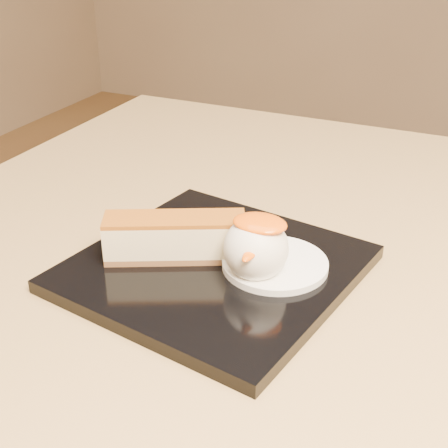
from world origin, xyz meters
The scene contains 7 objects.
table centered at (0.00, 0.00, 0.56)m, with size 0.80×0.80×0.72m.
dessert_plate centered at (-0.05, -0.05, 0.73)m, with size 0.22×0.22×0.01m, color black.
cheesecake centered at (-0.09, -0.05, 0.75)m, with size 0.12×0.08×0.04m.
cream_smear centered at (0.00, -0.03, 0.73)m, with size 0.09×0.09×0.01m, color white.
ice_cream_scoop centered at (-0.01, -0.05, 0.76)m, with size 0.05×0.05×0.05m, color white.
mango_sauce centered at (-0.01, -0.05, 0.78)m, with size 0.04×0.03×0.01m, color #FC5D07.
mint_sprig centered at (-0.03, -0.01, 0.74)m, with size 0.04×0.03×0.00m.
Camera 1 is at (0.15, -0.46, 1.01)m, focal length 50.00 mm.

